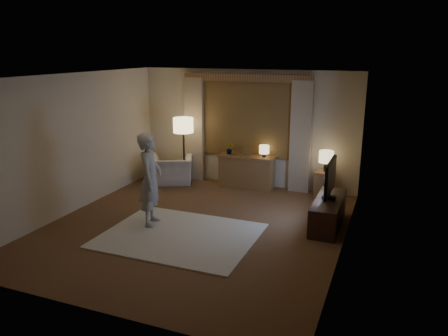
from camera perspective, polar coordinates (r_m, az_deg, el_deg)
The scene contains 13 objects.
room at distance 7.78m, azimuth -2.38°, elevation 2.76°, with size 5.04×5.54×2.64m.
rug at distance 7.41m, azimuth -5.80°, elevation -8.75°, with size 2.50×2.00×0.02m, color beige.
sideboard at distance 9.79m, azimuth 2.95°, elevation -0.56°, with size 1.20×0.40×0.70m, color brown.
picture_frame at distance 9.68m, azimuth 2.99°, elevation 2.00°, with size 0.16×0.02×0.20m, color brown.
plant at distance 9.80m, azimuth 0.78°, elevation 2.49°, with size 0.17×0.13×0.30m, color #999999.
table_lamp_sideboard at distance 9.54m, azimuth 5.27°, elevation 2.37°, with size 0.22×0.22×0.30m.
floor_lamp at distance 9.81m, azimuth -5.33°, elevation 5.11°, with size 0.45×0.45×1.55m.
armchair at distance 10.19m, azimuth -6.93°, elevation -0.20°, with size 0.98×0.86×0.64m, color beige.
side_table at distance 9.37m, azimuth 12.99°, elevation -2.11°, with size 0.40×0.40×0.56m, color brown.
table_lamp_side at distance 9.22m, azimuth 13.21°, elevation 1.38°, with size 0.30×0.30×0.44m.
tv_stand at distance 7.89m, azimuth 13.42°, elevation -5.69°, with size 0.45×1.40×0.50m, color black.
tv at distance 7.69m, azimuth 13.70°, elevation -1.29°, with size 0.23×0.96×0.69m.
person at distance 7.66m, azimuth -9.59°, elevation -1.47°, with size 0.60×0.39×1.63m, color #A9A59C.
Camera 1 is at (3.11, -6.43, 3.01)m, focal length 35.00 mm.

